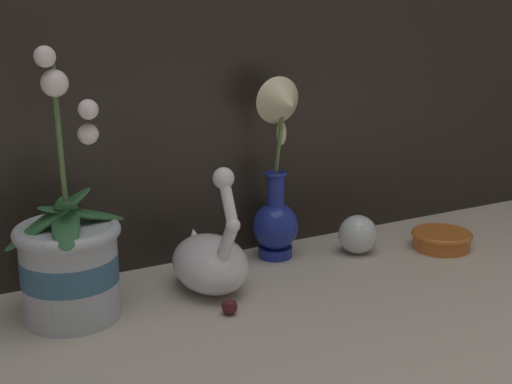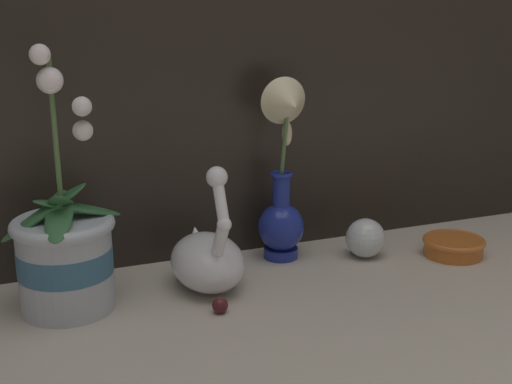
{
  "view_description": "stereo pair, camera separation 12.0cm",
  "coord_description": "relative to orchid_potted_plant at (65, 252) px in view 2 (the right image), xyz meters",
  "views": [
    {
      "loc": [
        -0.56,
        -0.89,
        0.49
      ],
      "look_at": [
        -0.02,
        0.13,
        0.16
      ],
      "focal_mm": 50.0,
      "sensor_mm": 36.0,
      "label": 1
    },
    {
      "loc": [
        -0.45,
        -0.94,
        0.49
      ],
      "look_at": [
        -0.02,
        0.13,
        0.16
      ],
      "focal_mm": 50.0,
      "sensor_mm": 36.0,
      "label": 2
    }
  ],
  "objects": [
    {
      "name": "ground_plane",
      "position": [
        0.34,
        -0.12,
        -0.09
      ],
      "size": [
        2.8,
        2.8,
        0.0
      ],
      "primitive_type": "plane",
      "color": "#BCB2A3"
    },
    {
      "name": "orchid_potted_plant",
      "position": [
        0.0,
        0.0,
        0.0
      ],
      "size": [
        0.19,
        0.2,
        0.41
      ],
      "color": "#B2BCCC",
      "rests_on": "ground_plane"
    },
    {
      "name": "swan_figurine",
      "position": [
        0.23,
        -0.0,
        -0.04
      ],
      "size": [
        0.12,
        0.2,
        0.22
      ],
      "color": "white",
      "rests_on": "ground_plane"
    },
    {
      "name": "blue_vase",
      "position": [
        0.4,
        0.07,
        0.04
      ],
      "size": [
        0.09,
        0.1,
        0.34
      ],
      "color": "navy",
      "rests_on": "ground_plane"
    },
    {
      "name": "glass_sphere",
      "position": [
        0.55,
        0.02,
        -0.06
      ],
      "size": [
        0.07,
        0.07,
        0.07
      ],
      "color": "silver",
      "rests_on": "ground_plane"
    },
    {
      "name": "amber_dish",
      "position": [
        0.71,
        -0.03,
        -0.08
      ],
      "size": [
        0.12,
        0.12,
        0.03
      ],
      "color": "#C66628",
      "rests_on": "ground_plane"
    },
    {
      "name": "glass_bauble",
      "position": [
        0.22,
        -0.1,
        -0.08
      ],
      "size": [
        0.03,
        0.03,
        0.03
      ],
      "color": "#4C191E",
      "rests_on": "ground_plane"
    }
  ]
}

